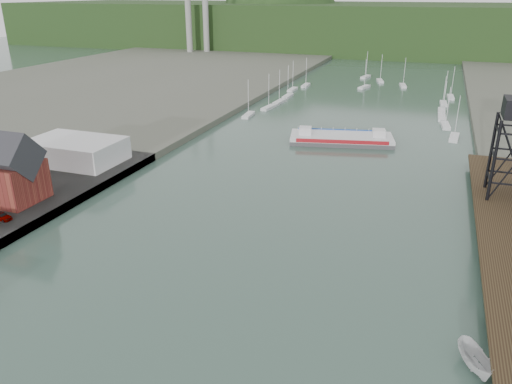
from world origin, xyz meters
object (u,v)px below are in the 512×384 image
Objects in this scene: motorboat at (475,361)px; chain_ferry at (341,138)px; harbor_building at (2,173)px; car_west_a at (1,216)px.

chain_ferry is at bearing 86.85° from motorboat.
harbor_building is at bearing 144.81° from motorboat.
chain_ferry is at bearing -24.87° from car_west_a.
car_west_a is at bearing -134.06° from chain_ferry.
chain_ferry is (44.38, 56.90, -5.10)m from harbor_building.
car_west_a is (-38.98, -63.43, 1.23)m from chain_ferry.
motorboat is 65.98m from car_west_a.
motorboat is at bearing -90.46° from car_west_a.
car_west_a is (5.40, -6.53, -3.87)m from harbor_building.
chain_ferry is 4.51× the size of motorboat.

